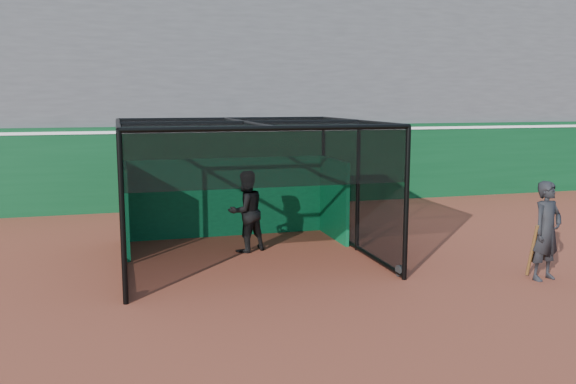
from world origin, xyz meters
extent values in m
plane|color=brown|center=(0.00, 0.00, 0.00)|extent=(120.00, 120.00, 0.00)
cube|color=#0A3C1C|center=(0.00, 8.50, 1.25)|extent=(50.00, 0.45, 2.50)
cube|color=white|center=(0.00, 8.50, 2.35)|extent=(50.00, 0.50, 0.08)
cube|color=#4C4C4F|center=(0.00, 12.38, 3.88)|extent=(50.00, 7.85, 7.75)
cube|color=#08542C|center=(-0.50, 4.43, 0.95)|extent=(4.86, 0.10, 1.90)
cylinder|color=black|center=(-2.99, 0.12, 0.11)|extent=(0.08, 0.22, 0.22)
cylinder|color=black|center=(1.99, 0.12, 0.11)|extent=(0.08, 0.22, 0.22)
cylinder|color=black|center=(-2.99, 4.35, 0.11)|extent=(0.08, 0.22, 0.22)
cylinder|color=black|center=(1.99, 4.35, 0.11)|extent=(0.08, 0.22, 0.22)
imported|color=black|center=(-0.39, 2.79, 0.89)|extent=(1.06, 0.95, 1.77)
imported|color=black|center=(4.49, -0.76, 0.92)|extent=(0.76, 0.60, 1.83)
cylinder|color=#593819|center=(4.24, -0.71, 0.55)|extent=(0.16, 0.39, 1.03)
camera|label=1|loc=(-3.02, -9.98, 3.31)|focal=38.00mm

